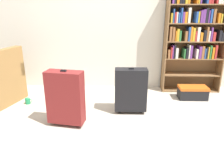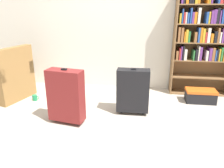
% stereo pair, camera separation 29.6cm
% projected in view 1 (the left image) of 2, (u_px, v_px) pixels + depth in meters
% --- Properties ---
extents(ground_plane, '(10.05, 10.05, 0.00)m').
position_uv_depth(ground_plane, '(116.00, 136.00, 2.78)').
color(ground_plane, '#B2A899').
extents(back_wall, '(5.74, 0.10, 2.60)m').
position_uv_depth(back_wall, '(117.00, 19.00, 4.14)').
color(back_wall, beige).
rests_on(back_wall, ground).
extents(bookshelf, '(1.05, 0.29, 1.85)m').
position_uv_depth(bookshelf, '(194.00, 34.00, 3.99)').
color(bookshelf, brown).
rests_on(bookshelf, ground).
extents(mug, '(0.12, 0.08, 0.10)m').
position_uv_depth(mug, '(28.00, 101.00, 3.69)').
color(mug, '#1E7F4C').
rests_on(mug, ground).
extents(storage_box, '(0.48, 0.26, 0.22)m').
position_uv_depth(storage_box, '(193.00, 92.00, 3.88)').
color(storage_box, black).
rests_on(storage_box, ground).
extents(suitcase_black, '(0.47, 0.20, 0.70)m').
position_uv_depth(suitcase_black, '(131.00, 90.00, 3.30)').
color(suitcase_black, black).
rests_on(suitcase_black, ground).
extents(suitcase_dark_red, '(0.50, 0.28, 0.77)m').
position_uv_depth(suitcase_dark_red, '(65.00, 97.00, 2.92)').
color(suitcase_dark_red, maroon).
rests_on(suitcase_dark_red, ground).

